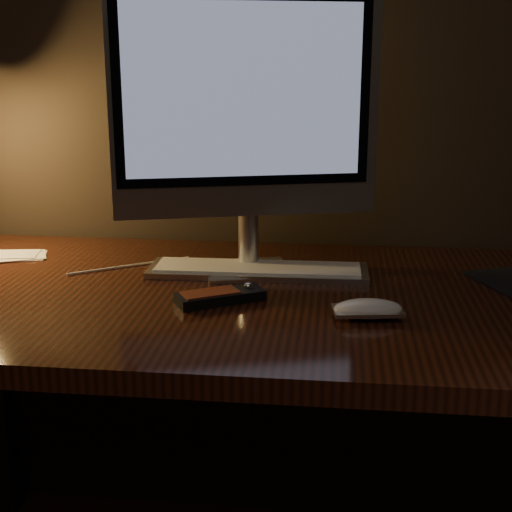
# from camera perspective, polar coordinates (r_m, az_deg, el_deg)

# --- Properties ---
(desk) EXTENTS (1.60, 0.75, 0.75)m
(desk) POSITION_cam_1_polar(r_m,az_deg,el_deg) (1.46, 1.77, -6.86)
(desk) COLOR #36160C
(desk) RESTS_ON ground
(monitor) EXTENTS (0.51, 0.20, 0.55)m
(monitor) POSITION_cam_1_polar(r_m,az_deg,el_deg) (1.41, -0.82, 11.51)
(monitor) COLOR silver
(monitor) RESTS_ON desk
(keyboard) EXTENTS (0.45, 0.13, 0.02)m
(keyboard) POSITION_cam_1_polar(r_m,az_deg,el_deg) (1.46, 0.15, -1.11)
(keyboard) COLOR silver
(keyboard) RESTS_ON desk
(mouse) EXTENTS (0.13, 0.08, 0.02)m
(mouse) POSITION_cam_1_polar(r_m,az_deg,el_deg) (1.23, 8.93, -4.40)
(mouse) COLOR white
(mouse) RESTS_ON desk
(media_remote) EXTENTS (0.17, 0.13, 0.03)m
(media_remote) POSITION_cam_1_polar(r_m,az_deg,el_deg) (1.29, -2.89, -3.22)
(media_remote) COLOR black
(media_remote) RESTS_ON desk
(papers) EXTENTS (0.15, 0.12, 0.01)m
(papers) POSITION_cam_1_polar(r_m,az_deg,el_deg) (1.67, -18.68, 0.02)
(papers) COLOR white
(papers) RESTS_ON desk
(cable) EXTENTS (0.48, 0.21, 0.00)m
(cable) POSITION_cam_1_polar(r_m,az_deg,el_deg) (1.50, -5.11, -0.95)
(cable) COLOR white
(cable) RESTS_ON desk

